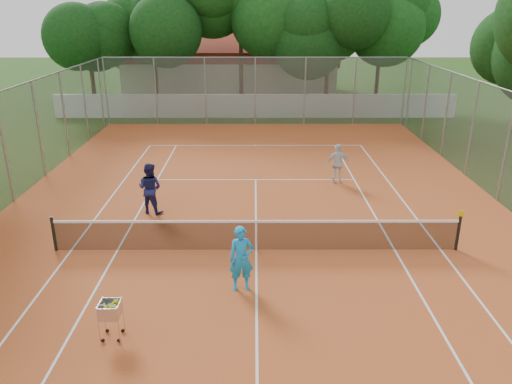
{
  "coord_description": "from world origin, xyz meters",
  "views": [
    {
      "loc": [
        -0.05,
        -13.27,
        6.8
      ],
      "look_at": [
        0.0,
        1.5,
        1.3
      ],
      "focal_mm": 35.0,
      "sensor_mm": 36.0,
      "label": 1
    }
  ],
  "objects_px": {
    "player_near": "(241,259)",
    "player_far_left": "(150,188)",
    "ball_hopper": "(111,319)",
    "tennis_net": "(256,235)",
    "clubhouse": "(231,66)",
    "player_far_right": "(338,164)"
  },
  "relations": [
    {
      "from": "player_near",
      "to": "player_far_left",
      "type": "bearing_deg",
      "value": 114.0
    },
    {
      "from": "player_near",
      "to": "ball_hopper",
      "type": "height_order",
      "value": "player_near"
    },
    {
      "from": "player_far_left",
      "to": "ball_hopper",
      "type": "xyz_separation_m",
      "value": [
        0.52,
        -7.07,
        -0.42
      ]
    },
    {
      "from": "ball_hopper",
      "to": "tennis_net",
      "type": "bearing_deg",
      "value": 34.05
    },
    {
      "from": "clubhouse",
      "to": "player_far_left",
      "type": "height_order",
      "value": "clubhouse"
    },
    {
      "from": "tennis_net",
      "to": "player_far_right",
      "type": "height_order",
      "value": "player_far_right"
    },
    {
      "from": "clubhouse",
      "to": "player_near",
      "type": "height_order",
      "value": "clubhouse"
    },
    {
      "from": "tennis_net",
      "to": "clubhouse",
      "type": "distance_m",
      "value": 29.12
    },
    {
      "from": "tennis_net",
      "to": "clubhouse",
      "type": "bearing_deg",
      "value": 93.95
    },
    {
      "from": "player_near",
      "to": "player_far_right",
      "type": "height_order",
      "value": "player_near"
    },
    {
      "from": "player_far_right",
      "to": "ball_hopper",
      "type": "relative_size",
      "value": 1.71
    },
    {
      "from": "tennis_net",
      "to": "player_near",
      "type": "relative_size",
      "value": 6.91
    },
    {
      "from": "player_far_left",
      "to": "player_far_right",
      "type": "xyz_separation_m",
      "value": [
        7.0,
        3.13,
        -0.08
      ]
    },
    {
      "from": "player_near",
      "to": "player_far_right",
      "type": "xyz_separation_m",
      "value": [
        3.71,
        8.19,
        -0.04
      ]
    },
    {
      "from": "tennis_net",
      "to": "player_far_left",
      "type": "height_order",
      "value": "player_far_left"
    },
    {
      "from": "clubhouse",
      "to": "player_far_right",
      "type": "height_order",
      "value": "clubhouse"
    },
    {
      "from": "tennis_net",
      "to": "player_far_left",
      "type": "bearing_deg",
      "value": 141.58
    },
    {
      "from": "tennis_net",
      "to": "ball_hopper",
      "type": "bearing_deg",
      "value": -127.02
    },
    {
      "from": "player_near",
      "to": "player_far_left",
      "type": "xyz_separation_m",
      "value": [
        -3.28,
        5.06,
        0.04
      ]
    },
    {
      "from": "player_far_right",
      "to": "clubhouse",
      "type": "bearing_deg",
      "value": -77.86
    },
    {
      "from": "clubhouse",
      "to": "ball_hopper",
      "type": "relative_size",
      "value": 17.15
    },
    {
      "from": "tennis_net",
      "to": "player_far_right",
      "type": "bearing_deg",
      "value": 61.06
    }
  ]
}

